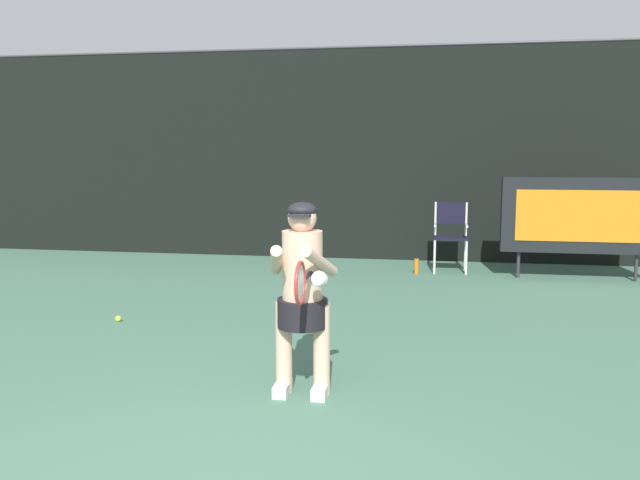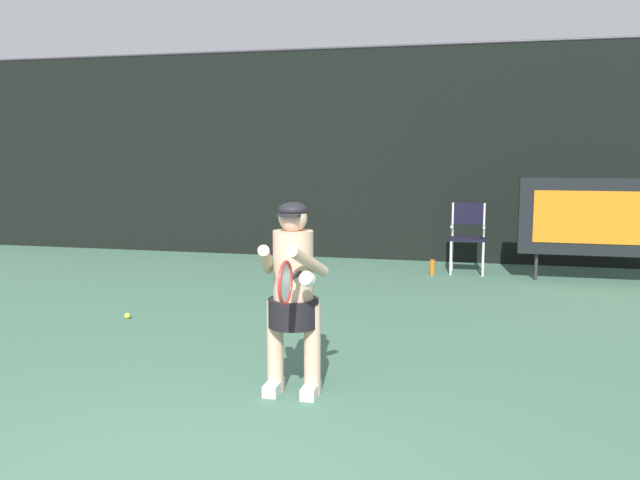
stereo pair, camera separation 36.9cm
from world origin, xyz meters
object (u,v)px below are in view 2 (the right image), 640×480
at_px(tennis_ball_loose, 127,316).
at_px(umpire_chair, 468,233).
at_px(scoreboard, 599,217).
at_px(water_bottle, 432,267).
at_px(tennis_player, 293,290).
at_px(tennis_racket, 286,282).

bearing_deg(tennis_ball_loose, umpire_chair, 46.34).
xyz_separation_m(scoreboard, water_bottle, (-2.33, 0.04, -0.82)).
relative_size(water_bottle, tennis_player, 0.18).
relative_size(scoreboard, tennis_player, 1.47).
bearing_deg(tennis_racket, umpire_chair, 69.18).
bearing_deg(scoreboard, tennis_ball_loose, -147.76).
relative_size(water_bottle, tennis_ball_loose, 3.90).
height_order(umpire_chair, water_bottle, umpire_chair).
bearing_deg(scoreboard, tennis_player, -120.00).
height_order(tennis_racket, tennis_ball_loose, tennis_racket).
bearing_deg(umpire_chair, water_bottle, -146.01).
height_order(scoreboard, umpire_chair, scoreboard).
bearing_deg(umpire_chair, tennis_player, -102.15).
distance_m(scoreboard, water_bottle, 2.47).
bearing_deg(tennis_racket, water_bottle, 73.52).
bearing_deg(scoreboard, tennis_racket, -117.17).
bearing_deg(tennis_ball_loose, tennis_racket, -41.81).
xyz_separation_m(water_bottle, tennis_racket, (-0.62, -5.78, 0.86)).
height_order(tennis_player, tennis_ball_loose, tennis_player).
relative_size(scoreboard, water_bottle, 8.30).
distance_m(scoreboard, umpire_chair, 1.89).
bearing_deg(tennis_player, tennis_racket, -79.49).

